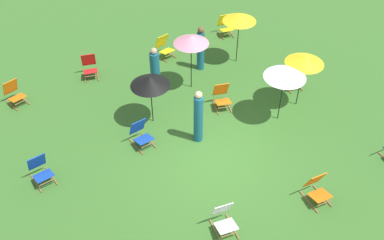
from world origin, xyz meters
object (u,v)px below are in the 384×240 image
at_px(deckchair_6, 292,77).
at_px(umbrella_4, 305,60).
at_px(umbrella_0, 191,40).
at_px(deckchair_9, 141,134).
at_px(deckchair_0, 164,47).
at_px(person_2, 155,72).
at_px(deckchair_5, 14,93).
at_px(umbrella_2, 150,81).
at_px(person_1, 201,49).
at_px(deckchair_2, 40,170).
at_px(deckchair_11, 225,26).
at_px(umbrella_3, 239,18).
at_px(person_0, 198,117).
at_px(deckchair_7, 224,219).
at_px(deckchair_8, 222,96).
at_px(umbrella_1, 285,74).
at_px(deckchair_3, 317,189).
at_px(deckchair_10, 90,66).

height_order(deckchair_6, umbrella_4, umbrella_4).
bearing_deg(umbrella_0, deckchair_9, -148.28).
xyz_separation_m(deckchair_0, person_2, (-1.28, -1.86, 0.44)).
xyz_separation_m(deckchair_5, umbrella_0, (5.37, -2.17, 1.48)).
height_order(umbrella_2, person_1, umbrella_2).
height_order(deckchair_2, deckchair_9, same).
distance_m(umbrella_4, person_2, 4.73).
bearing_deg(deckchair_11, deckchair_9, -133.67).
distance_m(deckchair_0, deckchair_2, 6.81).
bearing_deg(umbrella_3, person_0, -139.58).
xyz_separation_m(deckchair_7, person_1, (3.07, 6.13, 0.44)).
height_order(deckchair_8, umbrella_1, umbrella_1).
xyz_separation_m(deckchair_3, umbrella_2, (-2.25, 4.85, 1.15)).
bearing_deg(umbrella_3, umbrella_1, -102.31).
distance_m(umbrella_2, umbrella_3, 4.40).
height_order(deckchair_8, person_0, person_0).
bearing_deg(person_0, umbrella_1, -20.86).
bearing_deg(deckchair_8, deckchair_10, 146.41).
bearing_deg(umbrella_4, deckchair_6, 60.17).
distance_m(deckchair_9, person_2, 2.52).
relative_size(deckchair_8, person_2, 0.50).
bearing_deg(deckchair_6, deckchair_8, -177.68).
height_order(deckchair_11, person_0, person_0).
height_order(deckchair_10, umbrella_3, umbrella_3).
relative_size(deckchair_6, person_2, 0.48).
height_order(deckchair_0, person_1, person_1).
bearing_deg(deckchair_5, deckchair_8, -47.62).
bearing_deg(deckchair_8, deckchair_3, -72.61).
bearing_deg(deckchair_2, deckchair_10, 47.65).
xyz_separation_m(deckchair_2, deckchair_6, (8.54, -0.10, 0.00)).
distance_m(deckchair_5, deckchair_8, 6.71).
bearing_deg(umbrella_3, deckchair_10, 159.35).
distance_m(deckchair_0, person_2, 2.30).
xyz_separation_m(umbrella_2, umbrella_4, (4.40, -1.62, 0.19)).
relative_size(deckchair_7, umbrella_2, 0.50).
bearing_deg(deckchair_5, person_0, -62.66).
xyz_separation_m(person_0, person_2, (-0.02, 2.68, -0.05)).
xyz_separation_m(deckchair_11, umbrella_2, (-4.89, -3.29, 1.15)).
bearing_deg(deckchair_2, person_0, -16.74).
bearing_deg(deckchair_5, deckchair_7, -82.99).
bearing_deg(deckchair_9, deckchair_7, -89.40).
bearing_deg(deckchair_6, deckchair_10, 153.16).
bearing_deg(deckchair_0, umbrella_1, -84.25).
relative_size(deckchair_9, person_1, 0.50).
distance_m(deckchair_8, deckchair_11, 4.58).
xyz_separation_m(deckchair_11, umbrella_4, (-0.49, -4.92, 1.34)).
height_order(deckchair_3, deckchair_8, same).
height_order(umbrella_0, umbrella_3, umbrella_0).
distance_m(umbrella_3, person_0, 4.52).
relative_size(deckchair_3, person_1, 0.50).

